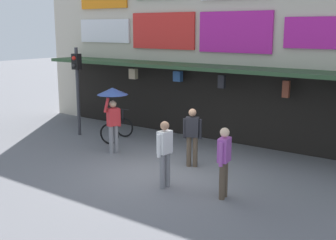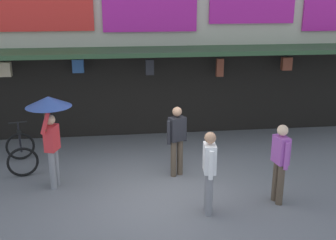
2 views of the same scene
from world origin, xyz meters
TOP-DOWN VIEW (x-y plane):
  - ground_plane at (0.00, 0.00)m, footprint 80.00×80.00m
  - shopfront at (0.00, 4.57)m, footprint 18.00×2.60m
  - traffic_light_near at (-5.08, 1.63)m, footprint 0.30×0.34m
  - bicycle_parked at (-3.38, 1.84)m, footprint 0.99×1.31m
  - pedestrian_in_white at (0.71, -0.86)m, footprint 0.25×0.53m
  - pedestrian_in_green at (2.21, -0.61)m, footprint 0.27×0.52m
  - pedestrian_with_umbrella at (-2.42, 0.65)m, footprint 0.96×0.96m
  - pedestrian_in_yellow at (0.34, 0.93)m, footprint 0.49×0.35m

SIDE VIEW (x-z plane):
  - ground_plane at x=0.00m, z-range 0.00..0.00m
  - bicycle_parked at x=-3.38m, z-range -0.13..0.92m
  - pedestrian_in_white at x=0.71m, z-range 0.11..1.79m
  - pedestrian_in_green at x=2.21m, z-range 0.11..1.79m
  - pedestrian_in_yellow at x=0.34m, z-range 0.11..1.79m
  - pedestrian_with_umbrella at x=-2.42m, z-range 0.60..2.68m
  - traffic_light_near at x=-5.08m, z-range 0.54..3.74m
  - shopfront at x=0.00m, z-range -0.04..7.96m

